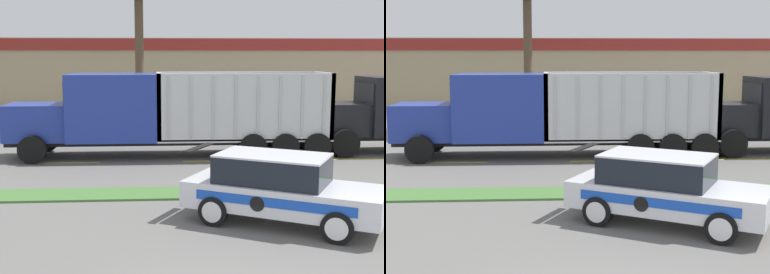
# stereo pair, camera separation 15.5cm
# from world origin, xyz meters

# --- Properties ---
(grass_verge) EXTENTS (120.00, 1.31, 0.06)m
(grass_verge) POSITION_xyz_m (0.00, 7.54, 0.03)
(grass_verge) COLOR #477538
(grass_verge) RESTS_ON ground_plane
(centre_line_4) EXTENTS (2.40, 0.14, 0.01)m
(centre_line_4) POSITION_xyz_m (-4.23, 12.20, 0.00)
(centre_line_4) COLOR yellow
(centre_line_4) RESTS_ON ground_plane
(centre_line_5) EXTENTS (2.40, 0.14, 0.01)m
(centre_line_5) POSITION_xyz_m (1.17, 12.20, 0.00)
(centre_line_5) COLOR yellow
(centre_line_5) RESTS_ON ground_plane
(centre_line_6) EXTENTS (2.40, 0.14, 0.01)m
(centre_line_6) POSITION_xyz_m (6.57, 12.20, 0.00)
(centre_line_6) COLOR yellow
(centre_line_6) RESTS_ON ground_plane
(dump_truck_mid) EXTENTS (12.07, 2.75, 3.17)m
(dump_truck_mid) POSITION_xyz_m (-1.59, 13.32, 1.60)
(dump_truck_mid) COLOR black
(dump_truck_mid) RESTS_ON ground_plane
(rally_car) EXTENTS (4.69, 3.66, 1.62)m
(rally_car) POSITION_xyz_m (1.80, 4.81, 0.83)
(rally_car) COLOR silver
(rally_car) RESTS_ON ground_plane
(store_building_backdrop) EXTENTS (42.12, 12.10, 5.03)m
(store_building_backdrop) POSITION_xyz_m (3.62, 36.50, 2.52)
(store_building_backdrop) COLOR tan
(store_building_backdrop) RESTS_ON ground_plane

